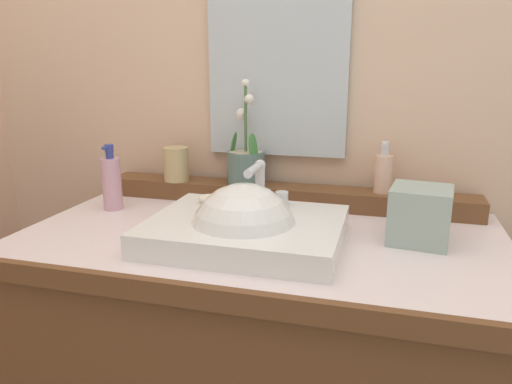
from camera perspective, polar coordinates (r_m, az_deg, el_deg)
wall_back at (r=1.50m, az=5.10°, el=20.44°), size 2.80×0.20×2.77m
vanity_cabinet at (r=1.36m, az=0.54°, el=-21.94°), size 1.14×0.64×0.85m
back_ledge at (r=1.38m, az=3.32°, el=-0.37°), size 1.07×0.10×0.05m
sink_basin at (r=1.08m, az=-1.35°, el=-5.02°), size 0.43×0.35×0.27m
soap_bar at (r=1.20m, az=-5.31°, el=-0.83°), size 0.07×0.04×0.02m
potted_plant at (r=1.39m, az=-1.22°, el=3.57°), size 0.11×0.11×0.30m
soap_dispenser at (r=1.34m, az=14.92°, el=2.29°), size 0.05×0.05×0.14m
tumbler_cup at (r=1.45m, az=-9.48°, el=3.29°), size 0.07×0.07×0.10m
lotion_bottle at (r=1.38m, az=-16.80°, el=1.12°), size 0.05×0.05×0.18m
tissue_box at (r=1.14m, az=18.94°, el=-2.59°), size 0.15×0.15×0.13m
mirror at (r=1.40m, az=2.56°, el=15.91°), size 0.40×0.02×0.56m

